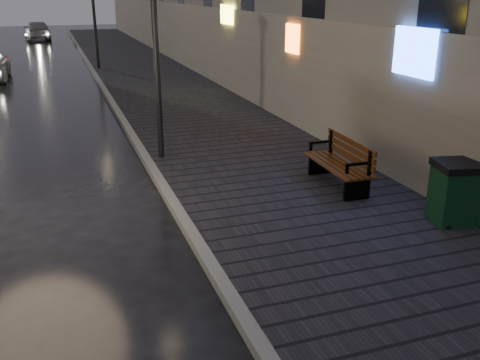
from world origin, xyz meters
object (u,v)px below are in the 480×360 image
(bench, at_px, (341,163))
(trash_bin, at_px, (455,192))
(car_far, at_px, (37,30))
(lamp_near, at_px, (154,10))

(bench, height_order, trash_bin, trash_bin)
(bench, distance_m, car_far, 38.80)
(lamp_near, relative_size, car_far, 1.16)
(lamp_near, distance_m, trash_bin, 7.24)
(car_far, bearing_deg, bench, 94.61)
(bench, bearing_deg, lamp_near, 135.22)
(bench, xyz_separation_m, trash_bin, (0.91, -2.21, 0.06))
(trash_bin, distance_m, car_far, 41.13)
(bench, relative_size, trash_bin, 1.78)
(bench, bearing_deg, trash_bin, -66.22)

